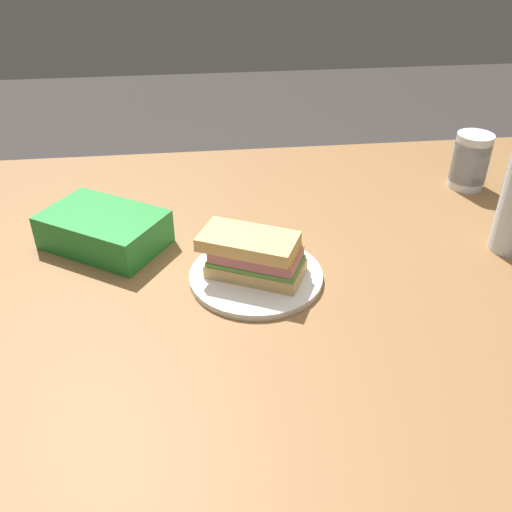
{
  "coord_description": "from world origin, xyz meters",
  "views": [
    {
      "loc": [
        0.17,
        0.85,
        1.32
      ],
      "look_at": [
        0.08,
        0.02,
        0.77
      ],
      "focal_mm": 39.36,
      "sensor_mm": 36.0,
      "label": 1
    }
  ],
  "objects_px": {
    "chip_bag": "(104,230)",
    "plastic_cup_stack": "(470,161)",
    "sandwich": "(254,255)",
    "dining_table": "(293,302)",
    "paper_plate": "(256,276)"
  },
  "relations": [
    {
      "from": "chip_bag",
      "to": "plastic_cup_stack",
      "type": "height_order",
      "value": "plastic_cup_stack"
    },
    {
      "from": "sandwich",
      "to": "chip_bag",
      "type": "bearing_deg",
      "value": -28.41
    },
    {
      "from": "dining_table",
      "to": "sandwich",
      "type": "distance_m",
      "value": 0.15
    },
    {
      "from": "dining_table",
      "to": "chip_bag",
      "type": "relative_size",
      "value": 7.1
    },
    {
      "from": "paper_plate",
      "to": "plastic_cup_stack",
      "type": "bearing_deg",
      "value": -149.52
    },
    {
      "from": "sandwich",
      "to": "plastic_cup_stack",
      "type": "bearing_deg",
      "value": -149.71
    },
    {
      "from": "sandwich",
      "to": "paper_plate",
      "type": "bearing_deg",
      "value": -179.23
    },
    {
      "from": "chip_bag",
      "to": "paper_plate",
      "type": "bearing_deg",
      "value": -174.82
    },
    {
      "from": "sandwich",
      "to": "plastic_cup_stack",
      "type": "height_order",
      "value": "plastic_cup_stack"
    },
    {
      "from": "plastic_cup_stack",
      "to": "paper_plate",
      "type": "bearing_deg",
      "value": 30.48
    },
    {
      "from": "dining_table",
      "to": "plastic_cup_stack",
      "type": "xyz_separation_m",
      "value": [
        -0.47,
        -0.3,
        0.14
      ]
    },
    {
      "from": "paper_plate",
      "to": "chip_bag",
      "type": "relative_size",
      "value": 1.06
    },
    {
      "from": "paper_plate",
      "to": "sandwich",
      "type": "relative_size",
      "value": 1.19
    },
    {
      "from": "sandwich",
      "to": "chip_bag",
      "type": "height_order",
      "value": "sandwich"
    },
    {
      "from": "dining_table",
      "to": "chip_bag",
      "type": "height_order",
      "value": "chip_bag"
    }
  ]
}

